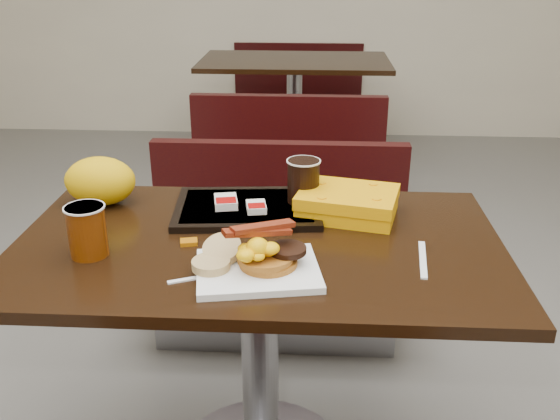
# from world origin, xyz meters

# --- Properties ---
(table_near) EXTENTS (1.20, 0.70, 0.75)m
(table_near) POSITION_xyz_m (0.00, 0.00, 0.38)
(table_near) COLOR black
(table_near) RESTS_ON floor
(bench_near_n) EXTENTS (1.00, 0.46, 0.72)m
(bench_near_n) POSITION_xyz_m (0.00, 0.70, 0.36)
(bench_near_n) COLOR black
(bench_near_n) RESTS_ON floor
(table_far) EXTENTS (1.20, 0.70, 0.75)m
(table_far) POSITION_xyz_m (0.00, 2.60, 0.38)
(table_far) COLOR black
(table_far) RESTS_ON floor
(bench_far_s) EXTENTS (1.00, 0.46, 0.72)m
(bench_far_s) POSITION_xyz_m (0.00, 1.90, 0.36)
(bench_far_s) COLOR black
(bench_far_s) RESTS_ON floor
(bench_far_n) EXTENTS (1.00, 0.46, 0.72)m
(bench_far_n) POSITION_xyz_m (0.00, 3.30, 0.36)
(bench_far_n) COLOR black
(bench_far_n) RESTS_ON floor
(platter) EXTENTS (0.30, 0.25, 0.02)m
(platter) POSITION_xyz_m (0.01, -0.17, 0.76)
(platter) COLOR white
(platter) RESTS_ON table_near
(pancake_stack) EXTENTS (0.16, 0.16, 0.03)m
(pancake_stack) POSITION_xyz_m (0.04, -0.15, 0.78)
(pancake_stack) COLOR #A7641B
(pancake_stack) RESTS_ON platter
(sausage_patty) EXTENTS (0.09, 0.09, 0.01)m
(sausage_patty) POSITION_xyz_m (0.08, -0.14, 0.80)
(sausage_patty) COLOR black
(sausage_patty) RESTS_ON pancake_stack
(scrambled_eggs) EXTENTS (0.09, 0.08, 0.05)m
(scrambled_eggs) POSITION_xyz_m (0.02, -0.18, 0.82)
(scrambled_eggs) COLOR #FFB105
(scrambled_eggs) RESTS_ON pancake_stack
(bacon_strips) EXTENTS (0.17, 0.13, 0.01)m
(bacon_strips) POSITION_xyz_m (0.01, -0.15, 0.85)
(bacon_strips) COLOR #4E0F05
(bacon_strips) RESTS_ON scrambled_eggs
(muffin_bottom) EXTENTS (0.10, 0.10, 0.02)m
(muffin_bottom) POSITION_xyz_m (-0.09, -0.17, 0.78)
(muffin_bottom) COLOR tan
(muffin_bottom) RESTS_ON platter
(muffin_top) EXTENTS (0.11, 0.11, 0.05)m
(muffin_top) POSITION_xyz_m (-0.07, -0.12, 0.79)
(muffin_top) COLOR tan
(muffin_top) RESTS_ON platter
(coffee_cup_near) EXTENTS (0.12, 0.12, 0.12)m
(coffee_cup_near) POSITION_xyz_m (-0.39, -0.10, 0.81)
(coffee_cup_near) COLOR #843704
(coffee_cup_near) RESTS_ON table_near
(fork) EXTENTS (0.12, 0.07, 0.00)m
(fork) POSITION_xyz_m (-0.14, -0.20, 0.75)
(fork) COLOR white
(fork) RESTS_ON table_near
(knife) EXTENTS (0.04, 0.18, 0.00)m
(knife) POSITION_xyz_m (0.39, -0.08, 0.75)
(knife) COLOR white
(knife) RESTS_ON table_near
(condiment_syrup) EXTENTS (0.05, 0.04, 0.01)m
(condiment_syrup) POSITION_xyz_m (-0.17, -0.03, 0.76)
(condiment_syrup) COLOR #A45707
(condiment_syrup) RESTS_ON table_near
(condiment_ketchup) EXTENTS (0.04, 0.04, 0.01)m
(condiment_ketchup) POSITION_xyz_m (-0.16, 0.12, 0.75)
(condiment_ketchup) COLOR #8C0504
(condiment_ketchup) RESTS_ON table_near
(tray) EXTENTS (0.41, 0.31, 0.02)m
(tray) POSITION_xyz_m (-0.04, 0.18, 0.76)
(tray) COLOR black
(tray) RESTS_ON table_near
(hashbrown_sleeve_left) EXTENTS (0.07, 0.09, 0.02)m
(hashbrown_sleeve_left) POSITION_xyz_m (-0.10, 0.17, 0.78)
(hashbrown_sleeve_left) COLOR silver
(hashbrown_sleeve_left) RESTS_ON tray
(hashbrown_sleeve_right) EXTENTS (0.06, 0.08, 0.02)m
(hashbrown_sleeve_right) POSITION_xyz_m (-0.02, 0.15, 0.78)
(hashbrown_sleeve_right) COLOR silver
(hashbrown_sleeve_right) RESTS_ON tray
(coffee_cup_far) EXTENTS (0.10, 0.10, 0.12)m
(coffee_cup_far) POSITION_xyz_m (0.11, 0.21, 0.83)
(coffee_cup_far) COLOR black
(coffee_cup_far) RESTS_ON tray
(clamshell) EXTENTS (0.29, 0.25, 0.07)m
(clamshell) POSITION_xyz_m (0.23, 0.17, 0.78)
(clamshell) COLOR orange
(clamshell) RESTS_ON table_near
(paper_bag) EXTENTS (0.20, 0.16, 0.14)m
(paper_bag) POSITION_xyz_m (-0.46, 0.21, 0.82)
(paper_bag) COLOR #D2B207
(paper_bag) RESTS_ON table_near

